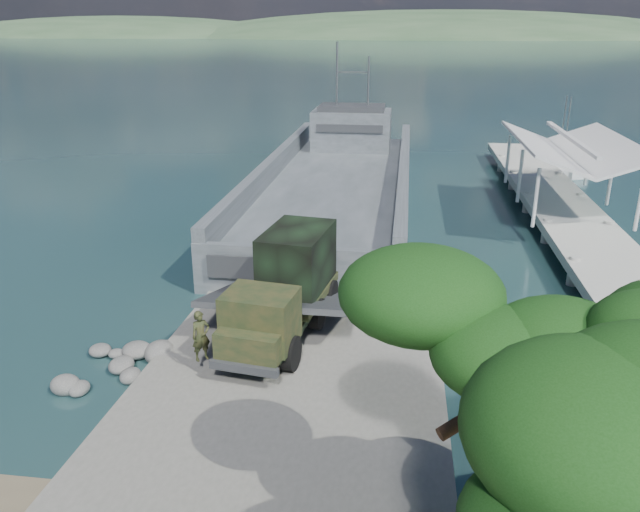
# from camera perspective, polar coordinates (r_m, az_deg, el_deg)

# --- Properties ---
(ground) EXTENTS (1400.00, 1400.00, 0.00)m
(ground) POSITION_cam_1_polar(r_m,az_deg,el_deg) (21.55, -2.47, -11.47)
(ground) COLOR #1A3E3F
(ground) RESTS_ON ground
(boat_ramp) EXTENTS (10.00, 18.00, 0.50)m
(boat_ramp) POSITION_cam_1_polar(r_m,az_deg,el_deg) (20.59, -2.97, -12.33)
(boat_ramp) COLOR slate
(boat_ramp) RESTS_ON ground
(shoreline_rocks) EXTENTS (3.20, 5.60, 0.90)m
(shoreline_rocks) POSITION_cam_1_polar(r_m,az_deg,el_deg) (23.71, -17.39, -9.29)
(shoreline_rocks) COLOR #575755
(shoreline_rocks) RESTS_ON ground
(distant_headlands) EXTENTS (1000.00, 240.00, 48.00)m
(distant_headlands) POSITION_cam_1_polar(r_m,az_deg,el_deg) (579.99, 12.87, 18.89)
(distant_headlands) COLOR #325132
(distant_headlands) RESTS_ON ground
(pier) EXTENTS (6.40, 44.00, 6.10)m
(pier) POSITION_cam_1_polar(r_m,az_deg,el_deg) (39.26, 21.66, 4.57)
(pier) COLOR beige
(pier) RESTS_ON ground
(landing_craft) EXTENTS (9.54, 36.84, 10.91)m
(landing_craft) POSITION_cam_1_polar(r_m,az_deg,el_deg) (41.67, 1.54, 5.88)
(landing_craft) COLOR #434B4F
(landing_craft) RESTS_ON ground
(military_truck) EXTENTS (3.46, 7.93, 3.56)m
(military_truck) POSITION_cam_1_polar(r_m,az_deg,el_deg) (23.13, -3.11, -2.79)
(military_truck) COLOR black
(military_truck) RESTS_ON boat_ramp
(soldier) EXTENTS (0.76, 0.73, 1.74)m
(soldier) POSITION_cam_1_polar(r_m,az_deg,el_deg) (21.22, -10.77, -8.12)
(soldier) COLOR black
(soldier) RESTS_ON boat_ramp
(sailboat_near) EXTENTS (2.44, 5.32, 6.25)m
(sailboat_near) POSITION_cam_1_polar(r_m,az_deg,el_deg) (54.97, 20.90, 7.54)
(sailboat_near) COLOR silver
(sailboat_near) RESTS_ON ground
(sailboat_far) EXTENTS (3.20, 5.31, 6.23)m
(sailboat_far) POSITION_cam_1_polar(r_m,az_deg,el_deg) (54.79, 21.30, 7.45)
(sailboat_far) COLOR silver
(sailboat_far) RESTS_ON ground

